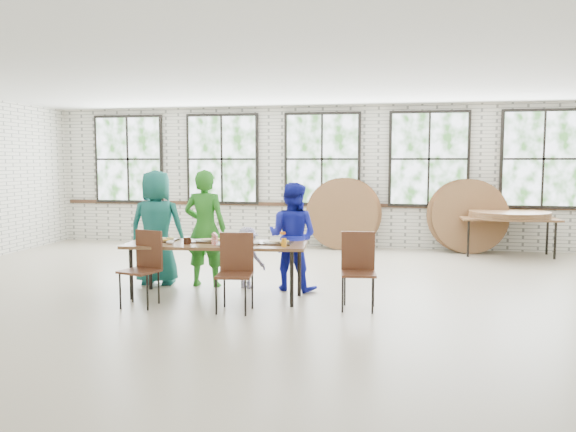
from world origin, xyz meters
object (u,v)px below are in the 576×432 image
(chair_near_left, at_px, (144,262))
(chair_near_right, at_px, (236,265))
(dining_table, at_px, (216,247))
(storage_table, at_px, (509,221))

(chair_near_left, distance_m, chair_near_right, 1.21)
(dining_table, height_order, chair_near_right, chair_near_right)
(dining_table, distance_m, chair_near_right, 0.71)
(chair_near_right, bearing_deg, storage_table, 43.04)
(dining_table, bearing_deg, chair_near_left, -151.37)
(dining_table, relative_size, chair_near_right, 2.59)
(storage_table, bearing_deg, dining_table, -139.07)
(dining_table, xyz_separation_m, chair_near_left, (-0.79, -0.52, -0.13))
(chair_near_left, height_order, chair_near_right, same)
(chair_near_left, distance_m, storage_table, 7.16)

